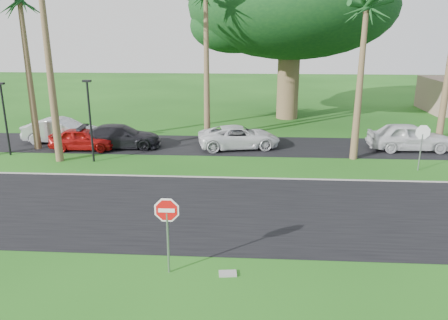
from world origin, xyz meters
TOP-DOWN VIEW (x-y plane):
  - ground at (0.00, 0.00)m, footprint 120.00×120.00m
  - road at (0.00, 2.00)m, footprint 120.00×8.00m
  - parking_strip at (0.00, 12.50)m, footprint 120.00×5.00m
  - curb at (0.00, 6.05)m, footprint 120.00×0.12m
  - stop_sign_near at (0.50, -3.00)m, footprint 1.05×0.07m
  - stop_sign_far at (12.00, 8.00)m, footprint 1.05×0.07m
  - palm_left_mid at (-10.50, 11.00)m, footprint 5.00×5.00m
  - palm_right_near at (9.00, 10.00)m, footprint 5.00×5.00m
  - canopy_tree at (6.00, 22.00)m, footprint 16.50×16.50m
  - streetlight_left at (-11.50, 9.50)m, footprint 0.45×0.25m
  - streetlight_right at (-6.00, 8.50)m, footprint 0.45×0.25m
  - car_silver at (-9.51, 12.45)m, footprint 5.06×2.08m
  - car_red at (-7.50, 10.91)m, footprint 4.07×1.70m
  - car_dark at (-5.29, 11.55)m, footprint 5.21×2.51m
  - car_minivan at (2.24, 11.94)m, footprint 5.52×3.39m
  - car_pickup at (12.81, 12.10)m, footprint 5.05×2.16m
  - utility_slab at (2.34, -3.03)m, footprint 0.59×0.41m

SIDE VIEW (x-z plane):
  - ground at x=0.00m, z-range 0.00..0.00m
  - road at x=0.00m, z-range 0.00..0.02m
  - parking_strip at x=0.00m, z-range 0.00..0.02m
  - curb at x=0.00m, z-range 0.00..0.06m
  - utility_slab at x=2.34m, z-range 0.00..0.06m
  - car_red at x=-7.50m, z-range 0.00..1.38m
  - car_minivan at x=2.24m, z-range 0.00..1.43m
  - car_dark at x=-5.29m, z-range 0.00..1.46m
  - car_silver at x=-9.51m, z-range 0.00..1.63m
  - car_pickup at x=12.81m, z-range 0.00..1.70m
  - stop_sign_near at x=0.50m, z-range 0.46..3.09m
  - stop_sign_far at x=12.00m, z-range 0.46..3.09m
  - streetlight_left at x=-11.50m, z-range 0.33..4.67m
  - streetlight_right at x=-6.00m, z-range 0.33..4.97m
  - palm_right_near at x=9.00m, z-range 3.44..12.94m
  - palm_left_mid at x=-10.50m, z-range 3.68..13.68m
  - canopy_tree at x=6.00m, z-range 2.39..15.51m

